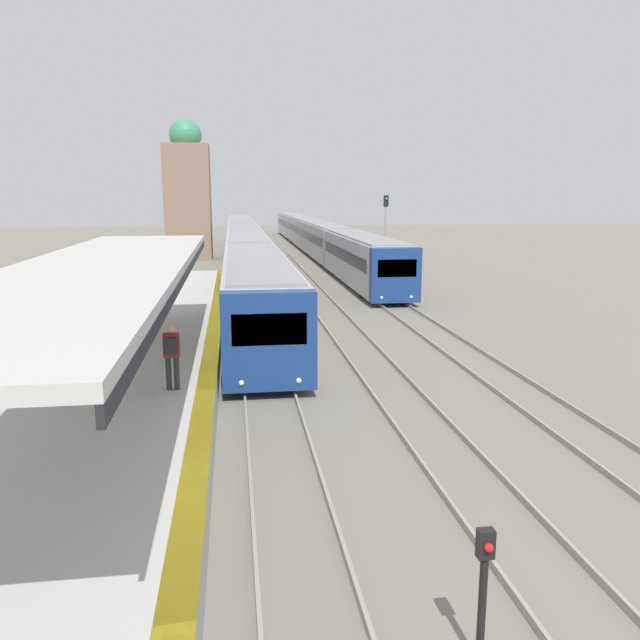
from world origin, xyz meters
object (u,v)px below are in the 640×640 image
(signal_mast_far, at_px, (385,230))
(signal_post_near, at_px, (483,583))
(person_on_platform, at_px, (172,352))
(train_near, at_px, (245,246))
(train_far, at_px, (314,235))

(signal_mast_far, bearing_deg, signal_post_near, -101.72)
(person_on_platform, xyz_separation_m, train_near, (2.53, 34.93, -0.11))
(train_far, relative_size, signal_post_near, 35.69)
(train_near, distance_m, signal_mast_far, 14.39)
(train_far, bearing_deg, train_near, -118.65)
(train_near, relative_size, train_far, 1.02)
(person_on_platform, distance_m, train_near, 35.03)
(train_near, relative_size, signal_mast_far, 11.70)
(signal_post_near, bearing_deg, person_on_platform, 116.22)
(train_near, xyz_separation_m, signal_mast_far, (8.71, -11.32, 1.77))
(person_on_platform, height_order, signal_post_near, person_on_platform)
(train_far, bearing_deg, signal_post_near, -95.36)
(person_on_platform, height_order, signal_mast_far, signal_mast_far)
(person_on_platform, relative_size, signal_post_near, 0.90)
(signal_mast_far, bearing_deg, train_near, 127.59)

